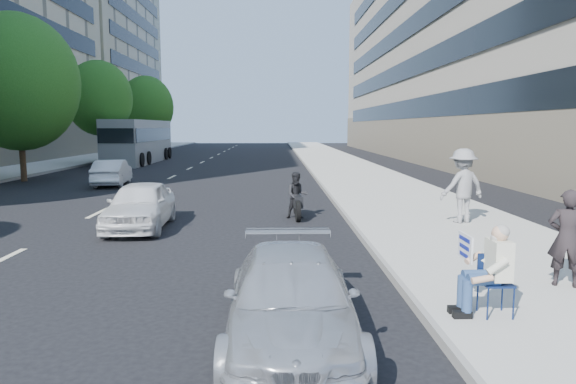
{
  "coord_description": "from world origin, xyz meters",
  "views": [
    {
      "loc": [
        -0.7,
        -8.7,
        2.81
      ],
      "look_at": [
        -0.4,
        3.38,
        1.26
      ],
      "focal_mm": 32.0,
      "sensor_mm": 36.0,
      "label": 1
    }
  ],
  "objects_px": {
    "jogger": "(462,186)",
    "motorcycle": "(297,198)",
    "bus": "(140,142)",
    "pedestrian_woman": "(567,238)",
    "white_sedan_mid": "(112,172)",
    "white_sedan_near": "(140,205)",
    "parked_sedan": "(291,299)",
    "seated_protester": "(488,265)"
  },
  "relations": [
    {
      "from": "seated_protester",
      "to": "bus",
      "type": "xyz_separation_m",
      "value": [
        -13.66,
        33.74,
        0.76
      ]
    },
    {
      "from": "pedestrian_woman",
      "to": "motorcycle",
      "type": "bearing_deg",
      "value": -36.92
    },
    {
      "from": "seated_protester",
      "to": "pedestrian_woman",
      "type": "distance_m",
      "value": 2.25
    },
    {
      "from": "white_sedan_mid",
      "to": "jogger",
      "type": "bearing_deg",
      "value": 133.52
    },
    {
      "from": "motorcycle",
      "to": "bus",
      "type": "bearing_deg",
      "value": 110.18
    },
    {
      "from": "jogger",
      "to": "motorcycle",
      "type": "bearing_deg",
      "value": -37.07
    },
    {
      "from": "jogger",
      "to": "white_sedan_near",
      "type": "xyz_separation_m",
      "value": [
        -8.93,
        0.16,
        -0.53
      ]
    },
    {
      "from": "seated_protester",
      "to": "motorcycle",
      "type": "xyz_separation_m",
      "value": [
        -2.33,
        8.65,
        -0.24
      ]
    },
    {
      "from": "white_sedan_near",
      "to": "seated_protester",
      "type": "bearing_deg",
      "value": -48.81
    },
    {
      "from": "white_sedan_mid",
      "to": "bus",
      "type": "bearing_deg",
      "value": -86.9
    },
    {
      "from": "parked_sedan",
      "to": "white_sedan_mid",
      "type": "xyz_separation_m",
      "value": [
        -8.04,
        18.36,
        0.03
      ]
    },
    {
      "from": "white_sedan_near",
      "to": "motorcycle",
      "type": "xyz_separation_m",
      "value": [
        4.41,
        1.47,
        -0.01
      ]
    },
    {
      "from": "seated_protester",
      "to": "white_sedan_near",
      "type": "height_order",
      "value": "seated_protester"
    },
    {
      "from": "jogger",
      "to": "pedestrian_woman",
      "type": "bearing_deg",
      "value": 69.36
    },
    {
      "from": "white_sedan_mid",
      "to": "motorcycle",
      "type": "bearing_deg",
      "value": 126.05
    },
    {
      "from": "seated_protester",
      "to": "motorcycle",
      "type": "relative_size",
      "value": 0.64
    },
    {
      "from": "parked_sedan",
      "to": "bus",
      "type": "xyz_separation_m",
      "value": [
        -10.86,
        34.3,
        1.05
      ]
    },
    {
      "from": "pedestrian_woman",
      "to": "parked_sedan",
      "type": "height_order",
      "value": "pedestrian_woman"
    },
    {
      "from": "jogger",
      "to": "pedestrian_woman",
      "type": "xyz_separation_m",
      "value": [
        -0.34,
        -5.75,
        -0.21
      ]
    },
    {
      "from": "pedestrian_woman",
      "to": "motorcycle",
      "type": "relative_size",
      "value": 0.8
    },
    {
      "from": "white_sedan_near",
      "to": "parked_sedan",
      "type": "bearing_deg",
      "value": -65.0
    },
    {
      "from": "jogger",
      "to": "white_sedan_near",
      "type": "bearing_deg",
      "value": -18.26
    },
    {
      "from": "parked_sedan",
      "to": "bus",
      "type": "height_order",
      "value": "bus"
    },
    {
      "from": "parked_sedan",
      "to": "white_sedan_near",
      "type": "height_order",
      "value": "white_sedan_near"
    },
    {
      "from": "jogger",
      "to": "parked_sedan",
      "type": "bearing_deg",
      "value": 39.45
    },
    {
      "from": "bus",
      "to": "pedestrian_woman",
      "type": "bearing_deg",
      "value": -64.58
    },
    {
      "from": "parked_sedan",
      "to": "seated_protester",
      "type": "bearing_deg",
      "value": 11.57
    },
    {
      "from": "jogger",
      "to": "bus",
      "type": "height_order",
      "value": "bus"
    },
    {
      "from": "motorcycle",
      "to": "parked_sedan",
      "type": "bearing_deg",
      "value": -97.02
    },
    {
      "from": "jogger",
      "to": "white_sedan_mid",
      "type": "height_order",
      "value": "jogger"
    },
    {
      "from": "motorcycle",
      "to": "bus",
      "type": "height_order",
      "value": "bus"
    },
    {
      "from": "white_sedan_near",
      "to": "motorcycle",
      "type": "bearing_deg",
      "value": 16.43
    },
    {
      "from": "seated_protester",
      "to": "white_sedan_mid",
      "type": "xyz_separation_m",
      "value": [
        -10.84,
        17.79,
        -0.25
      ]
    },
    {
      "from": "bus",
      "to": "white_sedan_mid",
      "type": "bearing_deg",
      "value": -80.1
    },
    {
      "from": "white_sedan_mid",
      "to": "bus",
      "type": "distance_m",
      "value": 16.23
    },
    {
      "from": "jogger",
      "to": "white_sedan_mid",
      "type": "distance_m",
      "value": 16.91
    },
    {
      "from": "white_sedan_mid",
      "to": "bus",
      "type": "height_order",
      "value": "bus"
    },
    {
      "from": "parked_sedan",
      "to": "bus",
      "type": "relative_size",
      "value": 0.34
    },
    {
      "from": "parked_sedan",
      "to": "white_sedan_mid",
      "type": "relative_size",
      "value": 1.08
    },
    {
      "from": "jogger",
      "to": "seated_protester",
      "type": "bearing_deg",
      "value": 55.43
    },
    {
      "from": "white_sedan_near",
      "to": "white_sedan_mid",
      "type": "relative_size",
      "value": 1.02
    },
    {
      "from": "jogger",
      "to": "bus",
      "type": "relative_size",
      "value": 0.17
    }
  ]
}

